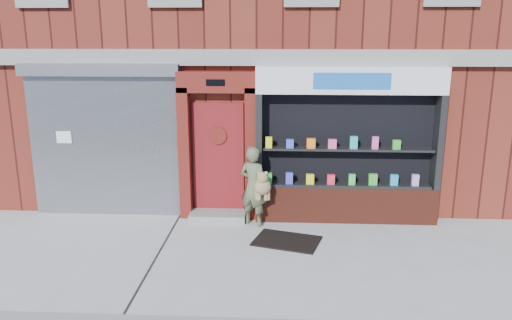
{
  "coord_description": "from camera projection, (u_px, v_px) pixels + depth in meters",
  "views": [
    {
      "loc": [
        0.49,
        -7.56,
        3.56
      ],
      "look_at": [
        0.04,
        1.0,
        1.41
      ],
      "focal_mm": 35.0,
      "sensor_mm": 36.0,
      "label": 1
    }
  ],
  "objects": [
    {
      "name": "building",
      "position": [
        264.0,
        18.0,
        13.04
      ],
      "size": [
        12.0,
        8.16,
        8.0
      ],
      "color": "#5F1E15",
      "rests_on": "ground"
    },
    {
      "name": "pharmacy_bay",
      "position": [
        347.0,
        152.0,
        9.54
      ],
      "size": [
        3.5,
        0.41,
        3.0
      ],
      "color": "maroon",
      "rests_on": "ground"
    },
    {
      "name": "woman",
      "position": [
        255.0,
        186.0,
        9.44
      ],
      "size": [
        0.67,
        0.59,
        1.54
      ],
      "color": "#565C3D",
      "rests_on": "ground"
    },
    {
      "name": "red_door_bay",
      "position": [
        218.0,
        146.0,
        9.69
      ],
      "size": [
        1.52,
        0.58,
        2.9
      ],
      "color": "#5A140F",
      "rests_on": "ground"
    },
    {
      "name": "shutter_bay",
      "position": [
        104.0,
        131.0,
        9.81
      ],
      "size": [
        3.1,
        0.3,
        3.04
      ],
      "color": "gray",
      "rests_on": "ground"
    },
    {
      "name": "ground",
      "position": [
        250.0,
        257.0,
        8.21
      ],
      "size": [
        80.0,
        80.0,
        0.0
      ],
      "primitive_type": "plane",
      "color": "#9E9E99",
      "rests_on": "ground"
    },
    {
      "name": "doormat",
      "position": [
        287.0,
        241.0,
        8.83
      ],
      "size": [
        1.3,
        1.07,
        0.03
      ],
      "primitive_type": "cube",
      "rotation": [
        0.0,
        0.0,
        -0.29
      ],
      "color": "black",
      "rests_on": "ground"
    }
  ]
}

